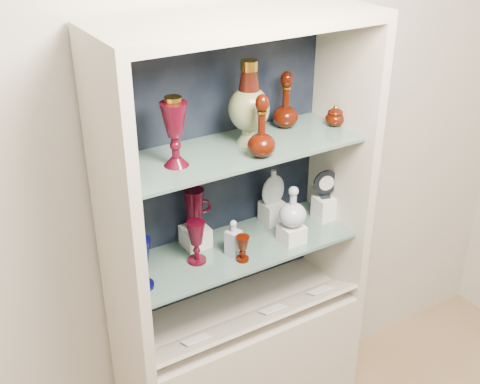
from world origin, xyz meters
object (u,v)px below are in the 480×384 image
clear_square_bottle (233,237)px  clear_round_decanter (293,207)px  flat_flask (273,186)px  ruby_goblet_tall (196,242)px  pedestal_lamp_right (175,132)px  ruby_decanter_a (262,122)px  lidded_bowl (335,115)px  pedestal_lamp_left (114,135)px  ruby_pitcher (194,209)px  enamel_urn (249,103)px  ruby_decanter_b (286,98)px  cameo_medallion (326,184)px  ruby_goblet_small (243,249)px  cobalt_goblet (141,264)px

clear_square_bottle → clear_round_decanter: (0.24, -0.04, 0.08)m
flat_flask → ruby_goblet_tall: bearing=-168.3°
pedestal_lamp_right → clear_round_decanter: pedestal_lamp_right is taller
ruby_decanter_a → lidded_bowl: bearing=13.6°
pedestal_lamp_left → lidded_bowl: bearing=-2.8°
pedestal_lamp_left → ruby_pitcher: 0.50m
ruby_goblet_tall → clear_round_decanter: 0.40m
ruby_goblet_tall → flat_flask: bearing=13.9°
enamel_urn → flat_flask: enamel_urn is taller
ruby_decanter_b → cameo_medallion: size_ratio=1.84×
enamel_urn → clear_round_decanter: bearing=-32.9°
pedestal_lamp_right → clear_round_decanter: 0.60m
ruby_goblet_tall → enamel_urn: bearing=6.6°
pedestal_lamp_right → enamel_urn: enamel_urn is taller
cameo_medallion → flat_flask: bearing=171.4°
pedestal_lamp_left → ruby_decanter_b: pedestal_lamp_left is taller
lidded_bowl → ruby_pitcher: bearing=169.8°
enamel_urn → lidded_bowl: 0.40m
flat_flask → ruby_goblet_small: bearing=-146.9°
ruby_goblet_small → cobalt_goblet: bearing=174.1°
ruby_decanter_a → cobalt_goblet: 0.64m
clear_square_bottle → enamel_urn: bearing=28.3°
ruby_goblet_tall → flat_flask: flat_flask is taller
pedestal_lamp_left → enamel_urn: (0.50, -0.02, 0.02)m
ruby_decanter_b → clear_round_decanter: size_ratio=1.44×
cameo_medallion → enamel_urn: bearing=-166.9°
lidded_bowl → ruby_goblet_tall: size_ratio=0.50×
flat_flask → clear_round_decanter: flat_flask is taller
pedestal_lamp_left → clear_square_bottle: size_ratio=1.77×
cobalt_goblet → pedestal_lamp_left: bearing=102.8°
ruby_decanter_a → clear_round_decanter: (0.17, 0.03, -0.39)m
enamel_urn → ruby_decanter_a: (-0.03, -0.13, -0.03)m
pedestal_lamp_right → flat_flask: size_ratio=1.58×
enamel_urn → clear_round_decanter: enamel_urn is taller
enamel_urn → ruby_pitcher: bearing=158.8°
enamel_urn → ruby_pitcher: enamel_urn is taller
ruby_pitcher → clear_square_bottle: bearing=-36.3°
lidded_bowl → clear_round_decanter: 0.40m
pedestal_lamp_left → cameo_medallion: (0.87, -0.03, -0.39)m
clear_round_decanter → clear_square_bottle: bearing=170.5°
pedestal_lamp_right → ruby_decanter_b: size_ratio=1.03×
ruby_goblet_tall → clear_square_bottle: 0.15m
lidded_bowl → clear_round_decanter: bearing=-164.3°
cameo_medallion → pedestal_lamp_right: bearing=-162.4°
pedestal_lamp_right → ruby_decanter_b: pedestal_lamp_right is taller
ruby_pitcher → cameo_medallion: ruby_pitcher is taller
pedestal_lamp_right → ruby_pitcher: pedestal_lamp_right is taller
cobalt_goblet → ruby_goblet_tall: (0.24, 0.04, -0.01)m
ruby_goblet_tall → cameo_medallion: bearing=1.0°
pedestal_lamp_left → clear_round_decanter: size_ratio=1.59×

